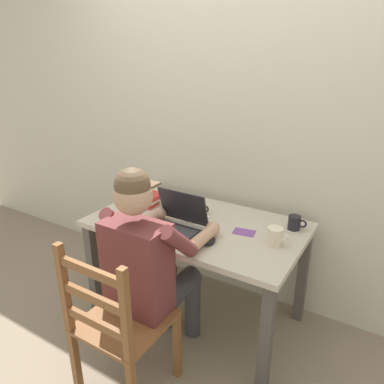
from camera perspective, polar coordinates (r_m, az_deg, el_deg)
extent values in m
plane|color=gray|center=(2.71, 0.69, -18.53)|extent=(8.00, 8.00, 0.00)
cube|color=beige|center=(2.53, 6.33, 11.23)|extent=(6.00, 0.04, 2.60)
cube|color=#BCB29E|center=(2.33, 0.77, -5.10)|extent=(1.33, 0.77, 0.03)
cube|color=#4C4742|center=(2.62, -15.10, -11.68)|extent=(0.06, 0.06, 0.69)
cube|color=#4C4742|center=(2.07, 11.43, -21.68)|extent=(0.06, 0.06, 0.69)
cube|color=#4C4742|center=(3.05, -6.03, -6.07)|extent=(0.06, 0.06, 0.69)
cube|color=#4C4742|center=(2.59, 16.82, -12.39)|extent=(0.06, 0.06, 0.69)
cube|color=brown|center=(1.94, -8.50, -11.50)|extent=(0.34, 0.20, 0.50)
sphere|color=tan|center=(1.76, -9.19, -0.60)|extent=(0.19, 0.19, 0.19)
sphere|color=brown|center=(1.74, -9.29, 1.00)|extent=(0.17, 0.17, 0.17)
cube|color=brown|center=(1.81, -7.51, 1.24)|extent=(0.13, 0.10, 0.01)
cylinder|color=#38383D|center=(2.25, -6.65, -13.87)|extent=(0.13, 0.40, 0.13)
cylinder|color=#38383D|center=(2.16, -2.74, -15.38)|extent=(0.13, 0.40, 0.13)
cylinder|color=#38383D|center=(2.51, -3.54, -15.84)|extent=(0.10, 0.10, 0.45)
cylinder|color=#38383D|center=(2.43, 0.11, -17.20)|extent=(0.10, 0.10, 0.45)
cylinder|color=brown|center=(2.04, -11.50, -4.76)|extent=(0.10, 0.25, 0.24)
cylinder|color=tan|center=(2.23, -7.36, -4.60)|extent=(0.07, 0.28, 0.07)
sphere|color=tan|center=(2.32, -5.03, -3.39)|extent=(0.08, 0.08, 0.08)
cylinder|color=brown|center=(1.81, -2.01, -7.76)|extent=(0.10, 0.25, 0.24)
cylinder|color=tan|center=(2.03, 1.62, -7.22)|extent=(0.07, 0.28, 0.07)
sphere|color=tan|center=(2.14, 3.26, -5.62)|extent=(0.08, 0.08, 0.08)
cube|color=brown|center=(2.02, -10.36, -19.23)|extent=(0.42, 0.42, 0.02)
cube|color=brown|center=(2.19, -2.33, -22.84)|extent=(0.04, 0.04, 0.43)
cube|color=brown|center=(2.37, -10.46, -19.17)|extent=(0.04, 0.04, 0.43)
cube|color=brown|center=(2.19, -17.65, -24.21)|extent=(0.04, 0.04, 0.43)
cube|color=brown|center=(1.65, -10.28, -18.60)|extent=(0.04, 0.04, 0.48)
cube|color=brown|center=(1.89, -19.28, -13.99)|extent=(0.04, 0.04, 0.48)
cube|color=brown|center=(1.84, -14.75, -19.17)|extent=(0.36, 0.02, 0.04)
cube|color=brown|center=(1.75, -15.19, -15.67)|extent=(0.36, 0.02, 0.04)
cube|color=brown|center=(1.67, -15.65, -11.82)|extent=(0.36, 0.02, 0.04)
cube|color=#232328|center=(2.18, -3.46, -6.36)|extent=(0.33, 0.23, 0.02)
cube|color=#38383D|center=(2.17, -3.47, -6.13)|extent=(0.29, 0.17, 0.00)
cube|color=#232328|center=(2.24, -1.42, -2.30)|extent=(0.33, 0.07, 0.21)
cube|color=#99A8B2|center=(2.24, -1.42, -2.30)|extent=(0.29, 0.05, 0.18)
ellipsoid|color=black|center=(2.07, 2.73, -7.64)|extent=(0.06, 0.10, 0.03)
cylinder|color=beige|center=(2.09, 12.78, -6.75)|extent=(0.09, 0.09, 0.10)
torus|color=beige|center=(2.08, 14.25, -6.96)|extent=(0.05, 0.01, 0.05)
cylinder|color=black|center=(2.30, 15.66, -4.61)|extent=(0.08, 0.08, 0.09)
torus|color=black|center=(2.29, 16.86, -4.77)|extent=(0.05, 0.01, 0.05)
cylinder|color=#38281E|center=(2.41, 0.98, -2.48)|extent=(0.08, 0.08, 0.09)
torus|color=#38281E|center=(2.38, 2.10, -2.65)|extent=(0.05, 0.01, 0.05)
cube|color=#BC332D|center=(2.58, -7.34, -1.75)|extent=(0.17, 0.15, 0.03)
cube|color=white|center=(2.58, -7.26, -1.04)|extent=(0.18, 0.11, 0.03)
cube|color=#BC332D|center=(2.56, -7.01, -0.46)|extent=(0.20, 0.14, 0.03)
cube|color=white|center=(2.41, -0.36, -3.45)|extent=(0.29, 0.25, 0.02)
cube|color=#7A4293|center=(2.22, 8.13, -6.22)|extent=(0.14, 0.11, 0.00)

